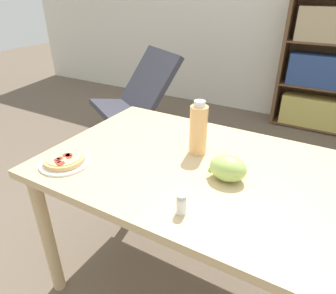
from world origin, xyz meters
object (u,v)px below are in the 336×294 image
(salt_shaker, at_px, (181,204))
(bookshelf, at_px, (323,69))
(drink_bottle, at_px, (198,129))
(grape_bunch, at_px, (228,168))
(pizza_on_plate, at_px, (65,161))
(lounge_chair_near, at_px, (135,115))

(salt_shaker, bearing_deg, bookshelf, 86.16)
(drink_bottle, relative_size, salt_shaker, 3.33)
(bookshelf, bearing_deg, drink_bottle, -97.51)
(drink_bottle, height_order, salt_shaker, drink_bottle)
(bookshelf, bearing_deg, grape_bunch, -92.84)
(grape_bunch, bearing_deg, bookshelf, 87.16)
(pizza_on_plate, distance_m, salt_shaker, 0.57)
(grape_bunch, xyz_separation_m, drink_bottle, (-0.19, 0.14, 0.06))
(grape_bunch, relative_size, salt_shaker, 2.02)
(lounge_chair_near, bearing_deg, salt_shaker, -18.37)
(pizza_on_plate, xyz_separation_m, grape_bunch, (0.64, 0.23, 0.04))
(pizza_on_plate, xyz_separation_m, drink_bottle, (0.44, 0.37, 0.10))
(pizza_on_plate, height_order, lounge_chair_near, lounge_chair_near)
(pizza_on_plate, relative_size, bookshelf, 0.15)
(salt_shaker, relative_size, lounge_chair_near, 0.08)
(pizza_on_plate, relative_size, salt_shaker, 2.87)
(drink_bottle, distance_m, lounge_chair_near, 1.74)
(drink_bottle, bearing_deg, grape_bunch, -35.72)
(lounge_chair_near, height_order, bookshelf, bookshelf)
(pizza_on_plate, distance_m, lounge_chair_near, 1.74)
(drink_bottle, xyz_separation_m, lounge_chair_near, (-1.19, 1.13, -0.57))
(drink_bottle, height_order, lounge_chair_near, drink_bottle)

